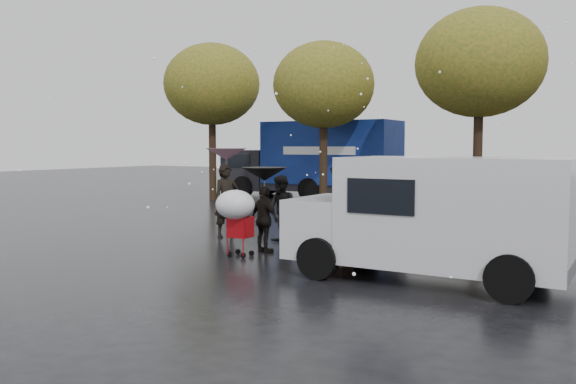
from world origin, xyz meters
The scene contains 14 objects.
ground centered at (0.00, 0.00, 0.00)m, with size 90.00×90.00×0.00m, color black.
person_pink centered at (-1.94, 1.35, 0.96)m, with size 0.70×0.46×1.91m, color black.
person_middle centered at (-0.12, 1.11, 0.85)m, with size 0.82×0.64×1.69m, color black.
person_black centered at (0.19, -0.13, 0.75)m, with size 0.88×0.37×1.50m, color black.
umbrella_pink centered at (-1.94, 1.35, 2.19)m, with size 1.07×1.07×2.34m.
umbrella_black centered at (0.19, -0.13, 1.77)m, with size 1.03×1.03×1.92m.
vendor_cart centered at (2.24, 1.53, 0.73)m, with size 1.52×0.80×1.27m.
shopping_cart centered at (-0.01, -0.95, 1.06)m, with size 0.84×0.84×1.46m.
white_van centered at (4.31, -1.00, 1.16)m, with size 4.91×2.18×2.20m.
blue_truck centered at (-5.51, 13.06, 1.76)m, with size 8.30×2.60×3.50m.
box_ground_near centered at (2.20, -0.55, 0.25)m, with size 0.55×0.44×0.49m, color brown.
box_ground_far centered at (1.75, 0.99, 0.16)m, with size 0.40×0.31×0.31m, color brown.
yellow_taxi centered at (1.91, 11.55, 0.78)m, with size 1.83×4.55×1.55m, color #E4B50C.
tree_row centered at (-0.47, 10.00, 5.02)m, with size 21.60×4.40×7.12m.
Camera 1 is at (7.51, -11.58, 2.40)m, focal length 38.00 mm.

